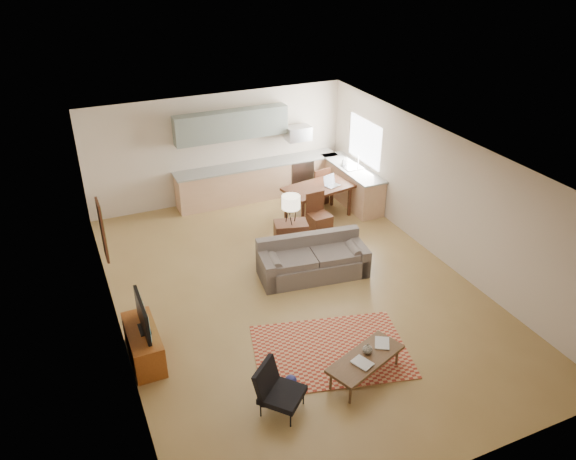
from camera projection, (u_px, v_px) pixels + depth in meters
name	position (u px, v px, depth m)	size (l,w,h in m)	color
room	(295.00, 228.00, 10.13)	(9.00, 9.00, 9.00)	olive
kitchen_counter_back	(259.00, 180.00, 14.23)	(4.26, 0.64, 0.92)	tan
kitchen_counter_right	(352.00, 185.00, 14.00)	(0.64, 2.26, 0.92)	tan
kitchen_range	(298.00, 174.00, 14.63)	(0.62, 0.62, 0.90)	#A5A8AD
kitchen_microwave	(298.00, 133.00, 14.12)	(0.62, 0.40, 0.35)	#A5A8AD
upper_cabinets	(232.00, 125.00, 13.43)	(2.80, 0.34, 0.70)	slate
window_right	(365.00, 141.00, 13.59)	(0.02, 1.40, 1.05)	white
wall_art_left	(103.00, 230.00, 9.62)	(0.06, 0.42, 1.10)	olive
triptych	(214.00, 133.00, 13.49)	(1.70, 0.04, 0.50)	beige
rug	(331.00, 351.00, 9.19)	(2.48, 1.72, 0.02)	maroon
sofa	(313.00, 258.00, 11.03)	(2.22, 0.96, 0.77)	#5B504A
coffee_table	(365.00, 367.00, 8.59)	(1.32, 0.52, 0.40)	#4C331E
book_a	(358.00, 367.00, 8.29)	(0.32, 0.36, 0.03)	maroon
book_b	(375.00, 343.00, 8.78)	(0.35, 0.37, 0.02)	navy
vase	(368.00, 348.00, 8.55)	(0.16, 0.16, 0.17)	black
armchair	(282.00, 391.00, 7.91)	(0.65, 0.65, 0.74)	black
tv_credenza	(144.00, 344.00, 8.93)	(0.46, 1.21, 0.56)	brown
tv	(142.00, 315.00, 8.69)	(0.09, 0.93, 0.56)	black
console_table	(291.00, 239.00, 11.70)	(0.67, 0.45, 0.78)	#3D1F12
table_lamp	(291.00, 209.00, 11.36)	(0.38, 0.38, 0.63)	beige
dining_table	(318.00, 202.00, 13.25)	(1.58, 0.91, 0.80)	#3D1F12
dining_chair_near	(319.00, 215.00, 12.48)	(0.46, 0.48, 0.96)	#3D1F12
dining_chair_far	(317.00, 185.00, 13.95)	(0.46, 0.48, 0.97)	#3D1F12
laptop	(333.00, 181.00, 13.03)	(0.34, 0.25, 0.25)	#A5A8AD
soap_bottle	(344.00, 161.00, 13.91)	(0.10, 0.10, 0.19)	beige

